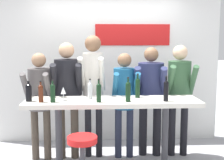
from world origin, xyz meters
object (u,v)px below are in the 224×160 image
Objects in this scene: person_center_right at (151,90)px; wine_bottle_5 at (90,90)px; tasting_table at (112,112)px; person_far_left at (40,94)px; person_center at (124,93)px; wine_bottle_0 at (29,92)px; bar_stool at (82,157)px; person_center_left at (93,81)px; wine_bottle_1 at (41,92)px; wine_glass_0 at (63,91)px; person_left at (67,88)px; wine_bottle_4 at (53,92)px; wine_bottle_3 at (166,90)px; wine_bottle_7 at (138,87)px; wine_bottle_2 at (128,91)px; wine_bottle_6 at (99,92)px; person_right at (179,88)px.

wine_bottle_5 is at bearing -138.68° from person_center_right.
person_center_right is at bearing 44.86° from tasting_table.
tasting_table is at bearing -22.49° from person_far_left.
person_center reaches higher than wine_bottle_0.
person_center_left is (0.12, 1.17, 0.72)m from bar_stool.
person_center is 5.82× the size of wine_bottle_1.
wine_bottle_0 is (-1.08, -0.04, 0.29)m from tasting_table.
person_far_left reaches higher than person_center.
person_center is at bearing 33.00° from wine_glass_0.
person_left reaches higher than tasting_table.
person_far_left is 5.95× the size of wine_bottle_5.
wine_bottle_5 reaches higher than tasting_table.
wine_bottle_1 is 0.95× the size of wine_bottle_4.
wine_bottle_0 is at bearing 142.43° from bar_stool.
wine_bottle_4 reaches higher than wine_bottle_0.
person_left is 0.60m from wine_bottle_5.
wine_bottle_3 reaches higher than wine_bottle_1.
wine_bottle_5 is (0.78, 0.11, -0.00)m from wine_bottle_0.
wine_bottle_0 is 0.92× the size of wine_bottle_4.
wine_bottle_4 is (-0.12, -0.67, 0.06)m from person_left.
wine_bottle_0 is (-0.82, -0.64, -0.04)m from person_center_left.
wine_bottle_7 reaches higher than bar_stool.
bar_stool is 0.44× the size of person_far_left.
wine_glass_0 is at bearing 174.65° from wine_bottle_3.
person_left reaches higher than wine_bottle_2.
wine_bottle_6 is (0.58, -0.03, 0.00)m from wine_bottle_4.
wine_glass_0 is (-1.25, -0.62, 0.10)m from person_center_right.
tasting_table is 0.79m from bar_stool.
person_center_right is at bearing 30.78° from wine_bottle_5.
person_left reaches higher than person_center_right.
person_far_left is at bearing -176.00° from person_right.
person_center_right is 6.29× the size of wine_bottle_0.
person_center_right reaches higher than wine_bottle_1.
wine_glass_0 is (0.44, 0.03, -0.00)m from wine_bottle_0.
person_far_left is 0.68m from wine_glass_0.
wine_bottle_3 reaches higher than wine_bottle_4.
wine_bottle_7 is at bearing 142.22° from wine_bottle_3.
person_far_left is 1.25m from person_center.
wine_bottle_5 is at bearing 82.72° from bar_stool.
wine_bottle_7 is (1.39, -0.40, 0.16)m from person_far_left.
tasting_table is 0.89m from person_center_right.
person_center_left is 5.63× the size of wine_bottle_7.
person_right is 6.35× the size of wine_bottle_5.
tasting_table is 0.38m from wine_bottle_6.
person_center_left reaches higher than person_left.
wine_bottle_6 reaches higher than wine_glass_0.
person_left is 1.04× the size of person_center_right.
person_far_left is at bearing -169.09° from person_center_left.
person_center_right reaches higher than wine_bottle_4.
wine_glass_0 is (-0.26, 0.57, 0.67)m from bar_stool.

